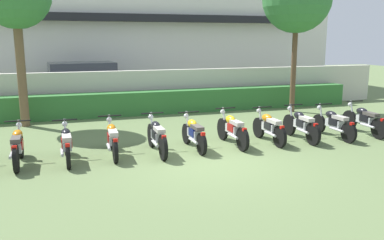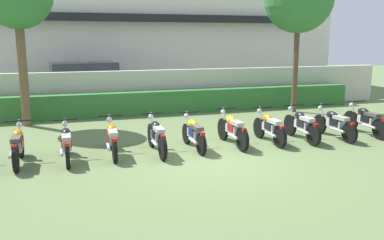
{
  "view_description": "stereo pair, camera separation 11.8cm",
  "coord_description": "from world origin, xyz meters",
  "px_view_note": "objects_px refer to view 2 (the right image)",
  "views": [
    {
      "loc": [
        -3.33,
        -8.77,
        2.88
      ],
      "look_at": [
        0.0,
        1.46,
        0.73
      ],
      "focal_mm": 38.18,
      "sensor_mm": 36.0,
      "label": 1
    },
    {
      "loc": [
        -3.22,
        -8.81,
        2.88
      ],
      "look_at": [
        0.0,
        1.46,
        0.73
      ],
      "focal_mm": 38.18,
      "sensor_mm": 36.0,
      "label": 2
    }
  ],
  "objects_px": {
    "motorcycle_in_row_4": "(157,136)",
    "motorcycle_in_row_9": "(334,123)",
    "motorcycle_in_row_8": "(302,125)",
    "parked_car": "(88,84)",
    "motorcycle_in_row_7": "(269,127)",
    "motorcycle_in_row_1": "(18,145)",
    "motorcycle_in_row_2": "(66,143)",
    "motorcycle_in_row_10": "(365,120)",
    "motorcycle_in_row_5": "(194,133)",
    "motorcycle_in_row_6": "(232,129)",
    "motorcycle_in_row_3": "(112,138)"
  },
  "relations": [
    {
      "from": "motorcycle_in_row_4",
      "to": "motorcycle_in_row_9",
      "type": "height_order",
      "value": "motorcycle_in_row_4"
    },
    {
      "from": "motorcycle_in_row_4",
      "to": "motorcycle_in_row_8",
      "type": "height_order",
      "value": "same"
    },
    {
      "from": "parked_car",
      "to": "motorcycle_in_row_7",
      "type": "height_order",
      "value": "parked_car"
    },
    {
      "from": "motorcycle_in_row_1",
      "to": "motorcycle_in_row_2",
      "type": "xyz_separation_m",
      "value": [
        1.08,
        -0.07,
        -0.01
      ]
    },
    {
      "from": "motorcycle_in_row_9",
      "to": "motorcycle_in_row_10",
      "type": "distance_m",
      "value": 1.17
    },
    {
      "from": "motorcycle_in_row_4",
      "to": "motorcycle_in_row_5",
      "type": "bearing_deg",
      "value": -85.05
    },
    {
      "from": "motorcycle_in_row_2",
      "to": "motorcycle_in_row_9",
      "type": "distance_m",
      "value": 7.54
    },
    {
      "from": "motorcycle_in_row_9",
      "to": "parked_car",
      "type": "bearing_deg",
      "value": 36.41
    },
    {
      "from": "parked_car",
      "to": "motorcycle_in_row_6",
      "type": "distance_m",
      "value": 8.79
    },
    {
      "from": "parked_car",
      "to": "motorcycle_in_row_7",
      "type": "bearing_deg",
      "value": -66.42
    },
    {
      "from": "motorcycle_in_row_1",
      "to": "motorcycle_in_row_7",
      "type": "relative_size",
      "value": 1.03
    },
    {
      "from": "parked_car",
      "to": "motorcycle_in_row_10",
      "type": "height_order",
      "value": "parked_car"
    },
    {
      "from": "motorcycle_in_row_7",
      "to": "motorcycle_in_row_10",
      "type": "relative_size",
      "value": 0.92
    },
    {
      "from": "motorcycle_in_row_2",
      "to": "motorcycle_in_row_4",
      "type": "relative_size",
      "value": 0.91
    },
    {
      "from": "motorcycle_in_row_8",
      "to": "motorcycle_in_row_10",
      "type": "bearing_deg",
      "value": -87.79
    },
    {
      "from": "motorcycle_in_row_6",
      "to": "motorcycle_in_row_4",
      "type": "bearing_deg",
      "value": 93.09
    },
    {
      "from": "motorcycle_in_row_8",
      "to": "motorcycle_in_row_10",
      "type": "height_order",
      "value": "motorcycle_in_row_8"
    },
    {
      "from": "motorcycle_in_row_7",
      "to": "motorcycle_in_row_10",
      "type": "height_order",
      "value": "motorcycle_in_row_10"
    },
    {
      "from": "motorcycle_in_row_6",
      "to": "motorcycle_in_row_5",
      "type": "bearing_deg",
      "value": 92.29
    },
    {
      "from": "motorcycle_in_row_8",
      "to": "parked_car",
      "type": "bearing_deg",
      "value": 35.05
    },
    {
      "from": "motorcycle_in_row_2",
      "to": "motorcycle_in_row_9",
      "type": "bearing_deg",
      "value": -90.65
    },
    {
      "from": "motorcycle_in_row_2",
      "to": "motorcycle_in_row_10",
      "type": "bearing_deg",
      "value": -90.2
    },
    {
      "from": "motorcycle_in_row_3",
      "to": "motorcycle_in_row_8",
      "type": "bearing_deg",
      "value": -89.22
    },
    {
      "from": "motorcycle_in_row_10",
      "to": "motorcycle_in_row_1",
      "type": "bearing_deg",
      "value": 91.13
    },
    {
      "from": "motorcycle_in_row_2",
      "to": "motorcycle_in_row_4",
      "type": "bearing_deg",
      "value": -90.27
    },
    {
      "from": "motorcycle_in_row_2",
      "to": "motorcycle_in_row_3",
      "type": "xyz_separation_m",
      "value": [
        1.1,
        0.16,
        0.0
      ]
    },
    {
      "from": "motorcycle_in_row_3",
      "to": "motorcycle_in_row_7",
      "type": "xyz_separation_m",
      "value": [
        4.36,
        -0.03,
        0.01
      ]
    },
    {
      "from": "motorcycle_in_row_1",
      "to": "motorcycle_in_row_7",
      "type": "xyz_separation_m",
      "value": [
        6.53,
        0.07,
        -0.01
      ]
    },
    {
      "from": "motorcycle_in_row_6",
      "to": "motorcycle_in_row_7",
      "type": "bearing_deg",
      "value": -93.13
    },
    {
      "from": "motorcycle_in_row_3",
      "to": "motorcycle_in_row_6",
      "type": "bearing_deg",
      "value": -88.24
    },
    {
      "from": "motorcycle_in_row_1",
      "to": "motorcycle_in_row_5",
      "type": "relative_size",
      "value": 1.05
    },
    {
      "from": "motorcycle_in_row_8",
      "to": "motorcycle_in_row_9",
      "type": "bearing_deg",
      "value": -91.12
    },
    {
      "from": "motorcycle_in_row_4",
      "to": "motorcycle_in_row_7",
      "type": "bearing_deg",
      "value": -88.04
    },
    {
      "from": "motorcycle_in_row_4",
      "to": "motorcycle_in_row_9",
      "type": "bearing_deg",
      "value": -89.71
    },
    {
      "from": "motorcycle_in_row_3",
      "to": "motorcycle_in_row_7",
      "type": "relative_size",
      "value": 1.04
    },
    {
      "from": "motorcycle_in_row_9",
      "to": "motorcycle_in_row_5",
      "type": "bearing_deg",
      "value": 87.25
    },
    {
      "from": "motorcycle_in_row_5",
      "to": "motorcycle_in_row_10",
      "type": "height_order",
      "value": "motorcycle_in_row_10"
    },
    {
      "from": "motorcycle_in_row_2",
      "to": "motorcycle_in_row_5",
      "type": "distance_m",
      "value": 3.22
    },
    {
      "from": "motorcycle_in_row_6",
      "to": "motorcycle_in_row_9",
      "type": "bearing_deg",
      "value": -93.23
    },
    {
      "from": "motorcycle_in_row_1",
      "to": "motorcycle_in_row_8",
      "type": "height_order",
      "value": "motorcycle_in_row_8"
    },
    {
      "from": "parked_car",
      "to": "motorcycle_in_row_4",
      "type": "relative_size",
      "value": 2.39
    },
    {
      "from": "motorcycle_in_row_5",
      "to": "motorcycle_in_row_9",
      "type": "xyz_separation_m",
      "value": [
        4.32,
        -0.07,
        0.0
      ]
    },
    {
      "from": "motorcycle_in_row_6",
      "to": "motorcycle_in_row_10",
      "type": "height_order",
      "value": "same"
    },
    {
      "from": "motorcycle_in_row_8",
      "to": "motorcycle_in_row_2",
      "type": "bearing_deg",
      "value": 92.36
    },
    {
      "from": "motorcycle_in_row_4",
      "to": "motorcycle_in_row_10",
      "type": "height_order",
      "value": "motorcycle_in_row_4"
    },
    {
      "from": "motorcycle_in_row_4",
      "to": "motorcycle_in_row_5",
      "type": "relative_size",
      "value": 1.1
    },
    {
      "from": "motorcycle_in_row_4",
      "to": "parked_car",
      "type": "bearing_deg",
      "value": 8.17
    },
    {
      "from": "motorcycle_in_row_5",
      "to": "motorcycle_in_row_9",
      "type": "height_order",
      "value": "motorcycle_in_row_9"
    },
    {
      "from": "parked_car",
      "to": "motorcycle_in_row_2",
      "type": "xyz_separation_m",
      "value": [
        -1.03,
        -8.3,
        -0.5
      ]
    },
    {
      "from": "motorcycle_in_row_4",
      "to": "motorcycle_in_row_2",
      "type": "bearing_deg",
      "value": 90.83
    }
  ]
}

